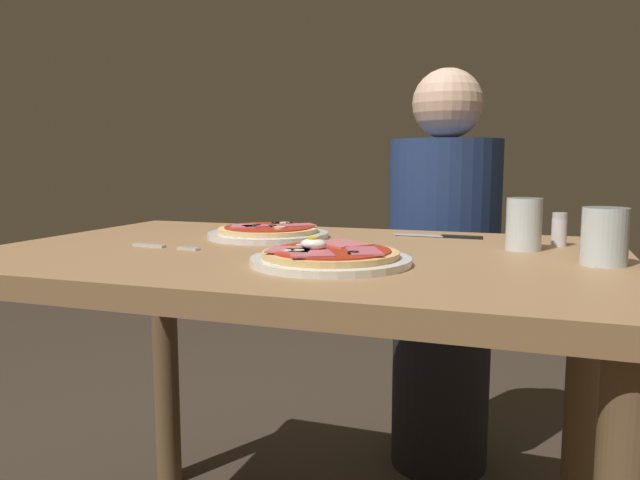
% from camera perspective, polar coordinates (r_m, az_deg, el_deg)
% --- Properties ---
extents(dining_table, '(1.20, 0.80, 0.75)m').
position_cam_1_polar(dining_table, '(1.21, -1.82, -6.48)').
color(dining_table, '#9E754C').
rests_on(dining_table, ground).
extents(pizza_foreground, '(0.27, 0.27, 0.05)m').
position_cam_1_polar(pizza_foreground, '(1.02, 0.94, -1.57)').
color(pizza_foreground, white).
rests_on(pizza_foreground, dining_table).
extents(pizza_across_left, '(0.27, 0.27, 0.03)m').
position_cam_1_polar(pizza_across_left, '(1.38, -4.81, 0.71)').
color(pizza_across_left, white).
rests_on(pizza_across_left, dining_table).
extents(water_glass_near, '(0.07, 0.07, 0.09)m').
position_cam_1_polar(water_glass_near, '(1.11, 24.86, -0.06)').
color(water_glass_near, silver).
rests_on(water_glass_near, dining_table).
extents(water_glass_far, '(0.07, 0.07, 0.10)m').
position_cam_1_polar(water_glass_far, '(1.24, 18.35, 1.09)').
color(water_glass_far, silver).
rests_on(water_glass_far, dining_table).
extents(fork, '(0.16, 0.03, 0.00)m').
position_cam_1_polar(fork, '(1.26, -14.57, -0.57)').
color(fork, silver).
rests_on(fork, dining_table).
extents(knife, '(0.20, 0.03, 0.01)m').
position_cam_1_polar(knife, '(1.40, 11.44, 0.35)').
color(knife, silver).
rests_on(knife, dining_table).
extents(salt_shaker, '(0.03, 0.03, 0.07)m').
position_cam_1_polar(salt_shaker, '(1.33, 21.28, 0.90)').
color(salt_shaker, white).
rests_on(salt_shaker, dining_table).
extents(diner_person, '(0.32, 0.32, 1.18)m').
position_cam_1_polar(diner_person, '(1.86, 11.31, -3.91)').
color(diner_person, black).
rests_on(diner_person, ground).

